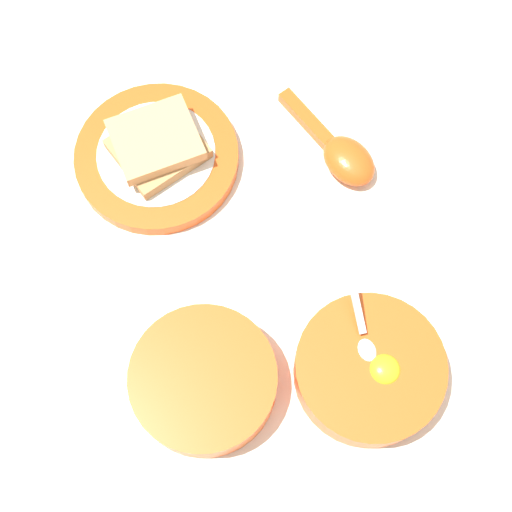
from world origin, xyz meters
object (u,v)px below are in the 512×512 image
toast_sandwich (157,144)px  congee_bowl (204,380)px  soup_spoon (342,154)px  toast_plate (157,157)px  egg_bowl (369,369)px

toast_sandwich → congee_bowl: size_ratio=0.77×
toast_sandwich → congee_bowl: bearing=173.8°
soup_spoon → congee_bowl: (-0.19, 0.22, 0.01)m
soup_spoon → toast_plate: bearing=71.4°
egg_bowl → soup_spoon: size_ratio=1.02×
toast_plate → soup_spoon: (-0.07, -0.20, 0.00)m
toast_sandwich → egg_bowl: bearing=-157.1°
soup_spoon → egg_bowl: bearing=164.7°
toast_plate → soup_spoon: 0.21m
congee_bowl → soup_spoon: bearing=-48.8°
toast_plate → soup_spoon: bearing=-108.6°
egg_bowl → congee_bowl: 0.16m
soup_spoon → congee_bowl: bearing=131.2°
soup_spoon → toast_sandwich: bearing=70.7°
toast_sandwich → soup_spoon: 0.21m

